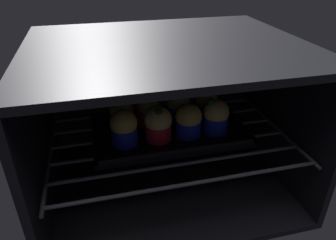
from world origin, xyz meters
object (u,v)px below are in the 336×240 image
Objects in this scene: muffin_row0_col1 at (158,124)px; muffin_row1_col1 at (149,111)px; muffin_row0_col3 at (216,116)px; muffin_row1_col3 at (206,104)px; muffin_row1_col0 at (122,113)px; muffin_row1_col2 at (178,106)px; muffin_row0_col0 at (124,128)px; muffin_row0_col2 at (189,120)px; baking_tray at (168,131)px.

muffin_row1_col1 is at bearing 95.73° from muffin_row0_col1.
muffin_row0_col3 is 6.93cm from muffin_row1_col3.
muffin_row1_col0 is 13.87cm from muffin_row1_col2.
muffin_row0_col0 is at bearing -179.70° from muffin_row0_col3.
muffin_row0_col2 and muffin_row1_col1 have the same top height.
muffin_row1_col2 is (-6.88, 7.20, -0.11)cm from muffin_row0_col3.
muffin_row0_col2 is 16.01cm from muffin_row1_col0.
muffin_row0_col3 is 1.12× the size of muffin_row1_col0.
muffin_row0_col2 is 1.02× the size of muffin_row1_col3.
muffin_row1_col0 is (-7.17, 7.63, -0.46)cm from muffin_row0_col1.
muffin_row0_col1 is 13.58cm from muffin_row0_col3.
muffin_row1_col1 reaches higher than muffin_row1_col0.
muffin_row1_col0 is at bearing 152.38° from muffin_row0_col2.
muffin_row0_col3 and muffin_row1_col2 have the same top height.
muffin_row0_col0 is 1.05× the size of muffin_row0_col1.
muffin_row1_col1 is (-14.33, 7.26, -0.39)cm from muffin_row0_col3.
muffin_row1_col3 is at bearing -2.22° from muffin_row1_col2.
muffin_row1_col3 is at bearing 18.28° from muffin_row0_col0.
muffin_row0_col1 is at bearing -84.27° from muffin_row1_col1.
muffin_row1_col2 reaches higher than muffin_row1_col0.
baking_tray is at bearing 136.41° from muffin_row0_col2.
muffin_row1_col2 is at bearing -0.42° from muffin_row1_col1.
muffin_row0_col0 is 7.51cm from muffin_row1_col0.
muffin_row1_col0 reaches higher than baking_tray.
muffin_row1_col0 is at bearing 133.22° from muffin_row0_col1.
muffin_row0_col0 is at bearing -179.74° from muffin_row0_col2.
muffin_row1_col3 is at bearing -1.30° from muffin_row1_col1.
muffin_row1_col3 is (13.79, 7.18, -0.24)cm from muffin_row0_col1.
muffin_row0_col1 is 0.96× the size of muffin_row0_col3.
muffin_row0_col1 is at bearing -131.91° from muffin_row1_col2.
muffin_row1_col2 is (7.44, -0.05, 0.29)cm from muffin_row1_col1.
muffin_row0_col1 is at bearing -178.93° from muffin_row0_col3.
muffin_row1_col3 is at bearing 88.20° from muffin_row0_col3.
muffin_row1_col2 is (14.20, 7.31, -0.15)cm from muffin_row0_col0.
baking_tray is 11.89cm from muffin_row0_col3.
baking_tray is 4.37× the size of muffin_row0_col1.
muffin_row0_col1 reaches higher than baking_tray.
baking_tray is 6.65cm from muffin_row1_col2.
muffin_row1_col0 is at bearing 179.26° from muffin_row1_col2.
muffin_row0_col2 is at bearing 1.71° from muffin_row0_col1.
muffin_row1_col1 is at bearing 178.70° from muffin_row1_col3.
muffin_row0_col2 is (7.01, 0.21, -0.19)cm from muffin_row0_col1.
muffin_row1_col2 is at bearing -0.74° from muffin_row1_col0.
muffin_row1_col1 reaches higher than baking_tray.
muffin_row1_col2 reaches higher than muffin_row0_col2.
muffin_row0_col3 is at bearing 1.07° from muffin_row0_col1.
muffin_row1_col3 reaches higher than muffin_row1_col0.
muffin_row0_col1 is 1.02× the size of muffin_row0_col2.
muffin_row1_col3 is at bearing -1.24° from muffin_row1_col0.
muffin_row0_col2 is 0.99× the size of muffin_row1_col1.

